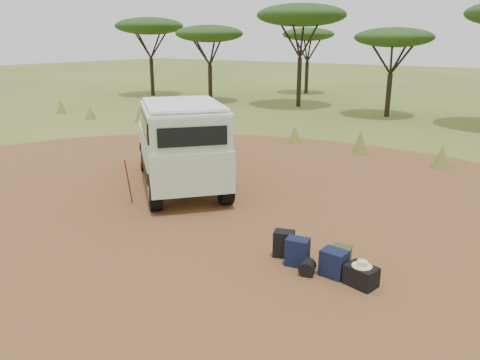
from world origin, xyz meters
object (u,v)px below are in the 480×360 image
Objects in this scene: safari_vehicle at (181,146)px; backpack_black at (284,244)px; walking_staff at (129,182)px; backpack_navy at (297,252)px; duffel_navy at (334,263)px; hard_case at (361,276)px; backpack_olive at (341,259)px.

safari_vehicle is 9.81× the size of backpack_black.
walking_staff reaches higher than backpack_navy.
duffel_navy is at bearing 17.85° from safari_vehicle.
backpack_black is at bearing -174.83° from hard_case.
safari_vehicle is 5.37m from backpack_black.
backpack_black reaches higher than duffel_navy.
backpack_olive is (0.78, 0.27, -0.03)m from backpack_navy.
safari_vehicle is at bearing 135.89° from backpack_black.
backpack_black reaches higher than hard_case.
walking_staff is 2.53× the size of backpack_navy.
backpack_navy is at bearing -175.87° from duffel_navy.
backpack_olive is at bearing -14.28° from backpack_black.
duffel_navy is (0.75, -0.00, -0.02)m from backpack_navy.
hard_case is (1.30, -0.05, -0.09)m from backpack_navy.
backpack_navy is 1.09× the size of duffel_navy.
duffel_navy is at bearing -10.68° from backpack_navy.
backpack_navy is at bearing -168.96° from hard_case.
backpack_black is 0.97× the size of backpack_navy.
backpack_olive is at bearing 20.21° from safari_vehicle.
backpack_black is at bearing 144.01° from backpack_navy.
backpack_navy is 1.30m from hard_case.
safari_vehicle is 6.50m from duffel_navy.
hard_case is (6.46, -2.56, -1.06)m from safari_vehicle.
safari_vehicle reaches higher than duffel_navy.
backpack_olive is 0.98× the size of duffel_navy.
duffel_navy is at bearing -109.25° from backpack_olive.
safari_vehicle reaches higher than walking_staff.
safari_vehicle is 5.82m from backpack_navy.
walking_staff is 5.96m from backpack_olive.
walking_staff is at bearing 158.59° from backpack_black.
duffel_navy is 0.96× the size of hard_case.
hard_case is (6.46, -0.52, -0.47)m from walking_staff.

